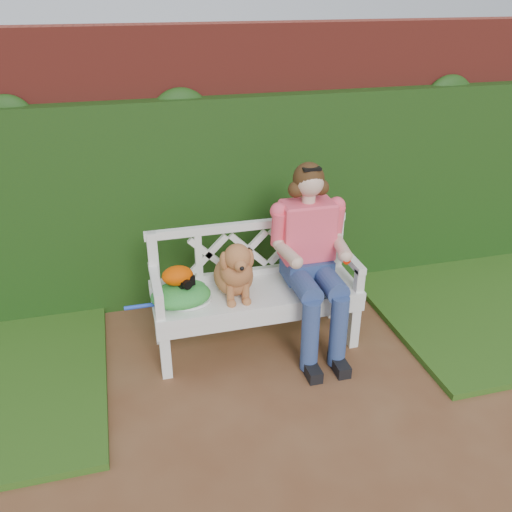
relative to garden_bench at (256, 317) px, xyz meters
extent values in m
plane|color=brown|center=(-0.01, -0.86, -0.24)|extent=(60.00, 60.00, 0.00)
cube|color=maroon|center=(-0.01, 1.04, 0.86)|extent=(10.00, 0.30, 2.20)
cube|color=#1E4110|center=(-0.01, 0.82, 0.61)|extent=(10.00, 0.18, 1.70)
cube|color=black|center=(-0.51, -0.05, 0.42)|extent=(0.13, 0.11, 0.07)
ellipsoid|color=#CB4300|center=(-0.56, -0.03, 0.45)|extent=(0.25, 0.22, 0.13)
camera|label=1|loc=(-0.87, -3.28, 2.23)|focal=38.00mm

